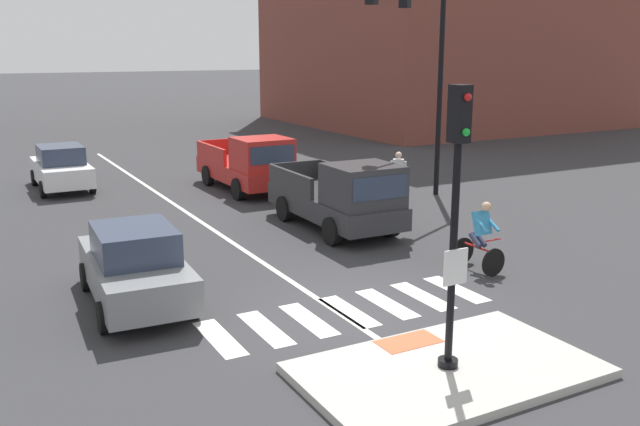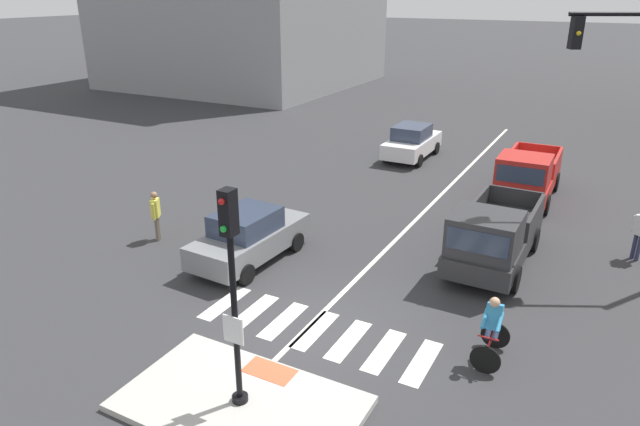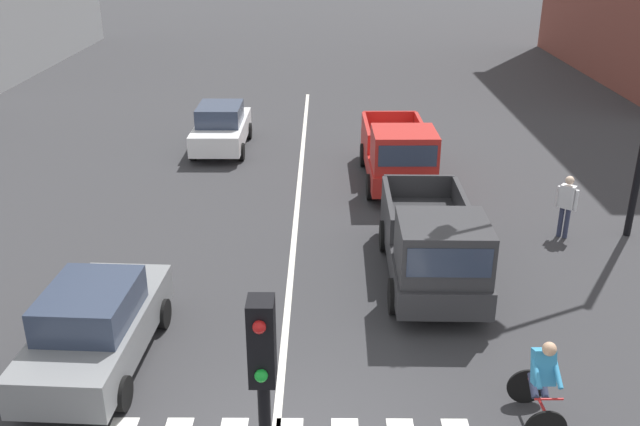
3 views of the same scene
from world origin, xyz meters
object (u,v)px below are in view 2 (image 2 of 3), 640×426
pickup_truck_charcoal_eastbound_mid (492,238)px  cyclist (492,328)px  pedestrian_at_curb_left (156,212)px  signal_pole (232,281)px  car_grey_westbound_near (249,236)px  car_white_westbound_distant (412,142)px  pickup_truck_red_eastbound_far (527,177)px  pedestrian_waiting_far_side (640,230)px

pickup_truck_charcoal_eastbound_mid → cyclist: (1.03, -4.61, -0.11)m
pickup_truck_charcoal_eastbound_mid → pedestrian_at_curb_left: 10.52m
pickup_truck_charcoal_eastbound_mid → pedestrian_at_curb_left: size_ratio=3.07×
signal_pole → cyclist: signal_pole is taller
car_grey_westbound_near → cyclist: size_ratio=2.49×
car_grey_westbound_near → pickup_truck_charcoal_eastbound_mid: (6.52, 2.94, 0.17)m
car_grey_westbound_near → pedestrian_at_curb_left: pedestrian_at_curb_left is taller
car_white_westbound_distant → car_grey_westbound_near: bearing=-92.1°
pickup_truck_charcoal_eastbound_mid → pedestrian_at_curb_left: pickup_truck_charcoal_eastbound_mid is taller
car_white_westbound_distant → pedestrian_at_curb_left: bearing=-107.0°
car_grey_westbound_near → pedestrian_at_curb_left: size_ratio=2.51×
car_white_westbound_distant → pickup_truck_red_eastbound_far: bearing=-31.8°
car_white_westbound_distant → pedestrian_at_curb_left: pedestrian_at_curb_left is taller
pickup_truck_charcoal_eastbound_mid → cyclist: pickup_truck_charcoal_eastbound_mid is taller
car_grey_westbound_near → pedestrian_at_curb_left: (-3.54, -0.15, 0.17)m
pickup_truck_red_eastbound_far → cyclist: 11.08m
car_white_westbound_distant → pedestrian_waiting_far_side: (9.82, -7.40, 0.17)m
pickup_truck_red_eastbound_far → pickup_truck_charcoal_eastbound_mid: same height
car_white_westbound_distant → pickup_truck_charcoal_eastbound_mid: pickup_truck_charcoal_eastbound_mid is taller
signal_pole → car_grey_westbound_near: (-3.57, 5.49, -2.00)m
signal_pole → pedestrian_at_curb_left: signal_pole is taller
pickup_truck_red_eastbound_far → cyclist: bearing=-84.0°
signal_pole → car_grey_westbound_near: bearing=123.0°
cyclist → pedestrian_waiting_far_side: (2.75, 7.29, 0.11)m
cyclist → pedestrian_at_curb_left: cyclist is taller
pedestrian_waiting_far_side → cyclist: bearing=-110.6°
cyclist → pedestrian_waiting_far_side: size_ratio=1.01×
cyclist → pedestrian_at_curb_left: 11.19m
pedestrian_at_curb_left → car_grey_westbound_near: bearing=2.5°
pickup_truck_red_eastbound_far → cyclist: (1.16, -11.01, -0.11)m
signal_pole → cyclist: 5.85m
signal_pole → pedestrian_waiting_far_side: 13.11m
signal_pole → pedestrian_waiting_far_side: signal_pole is taller
pedestrian_at_curb_left → car_white_westbound_distant: bearing=73.0°
signal_pole → pickup_truck_red_eastbound_far: (2.83, 14.84, -1.83)m
car_white_westbound_distant → pickup_truck_red_eastbound_far: (5.92, -3.67, 0.17)m
car_white_westbound_distant → pedestrian_at_curb_left: 13.77m
car_grey_westbound_near → pickup_truck_red_eastbound_far: (6.40, 9.34, 0.17)m
pickup_truck_red_eastbound_far → pedestrian_at_curb_left: bearing=-136.3°
pedestrian_waiting_far_side → car_grey_westbound_near: bearing=-151.4°
pickup_truck_red_eastbound_far → signal_pole: bearing=-100.8°
car_white_westbound_distant → cyclist: bearing=-64.3°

